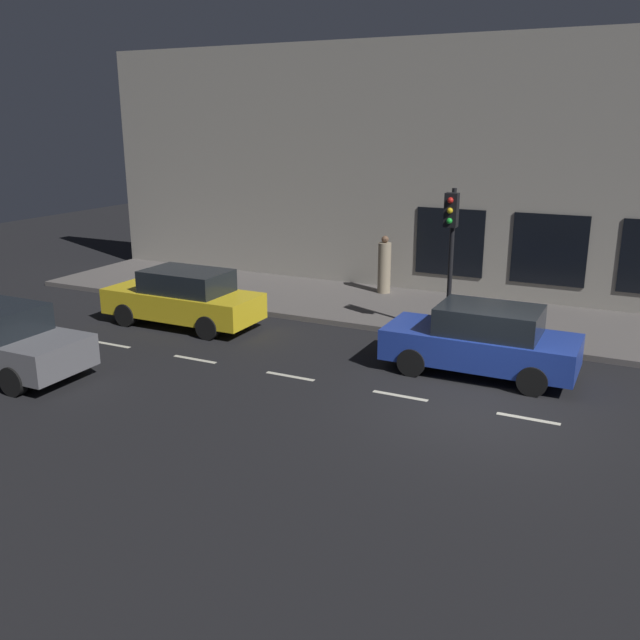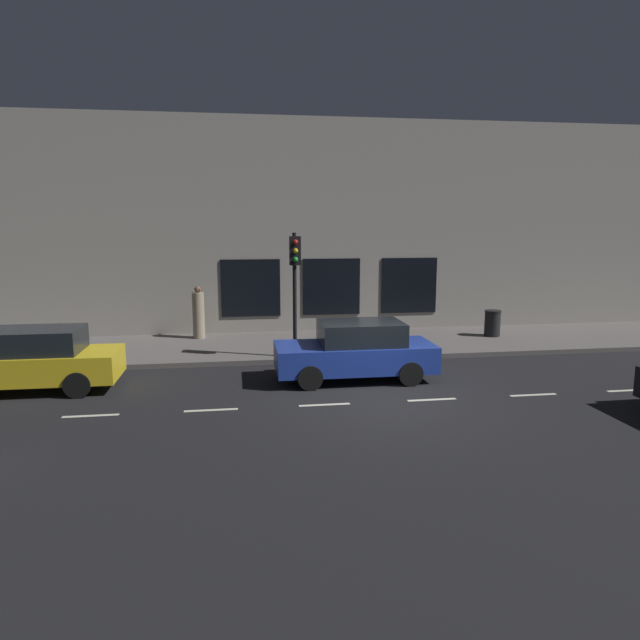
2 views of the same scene
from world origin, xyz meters
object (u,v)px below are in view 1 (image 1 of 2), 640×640
(traffic_light, at_px, (451,232))
(parked_car_1, at_px, (482,340))
(parked_car_2, at_px, (184,298))
(pedestrian_0, at_px, (384,267))

(traffic_light, bearing_deg, parked_car_1, -146.20)
(parked_car_1, xyz_separation_m, parked_car_2, (0.19, 8.32, 0.00))
(traffic_light, height_order, parked_car_2, traffic_light)
(parked_car_1, relative_size, pedestrian_0, 2.29)
(traffic_light, xyz_separation_m, parked_car_2, (-1.92, 6.91, -2.04))
(traffic_light, distance_m, parked_car_1, 3.26)
(pedestrian_0, bearing_deg, parked_car_1, 79.20)
(traffic_light, height_order, parked_car_1, traffic_light)
(traffic_light, height_order, pedestrian_0, traffic_light)
(traffic_light, relative_size, parked_car_1, 0.88)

